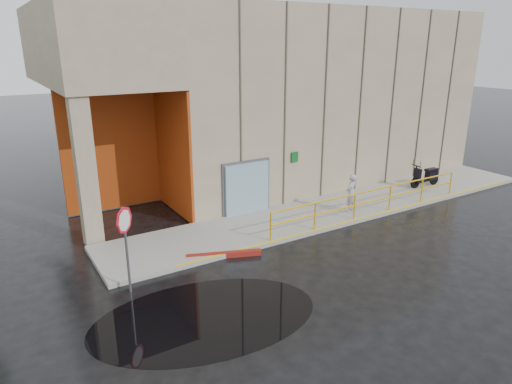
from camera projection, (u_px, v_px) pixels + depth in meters
ground at (344, 279)px, 13.25m from camera, size 120.00×120.00×0.00m
sidewalk at (343, 207)px, 18.86m from camera, size 20.00×3.00×0.15m
building at (279, 91)px, 23.38m from camera, size 20.00×10.17×8.00m
guardrail at (373, 202)px, 17.71m from camera, size 9.56×0.06×1.03m
person at (351, 193)px, 17.94m from camera, size 0.66×0.57×1.53m
scooter at (426, 171)px, 21.16m from camera, size 1.71×0.67×1.31m
stop_sign at (125, 231)px, 12.01m from camera, size 0.56×0.56×2.51m
red_curb at (224, 255)px, 14.59m from camera, size 2.31×1.02×0.18m
puddle at (206, 317)px, 11.43m from camera, size 6.29×4.51×0.01m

